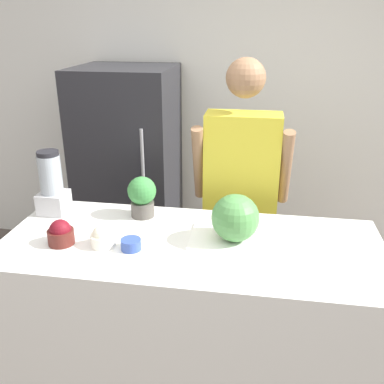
% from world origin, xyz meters
% --- Properties ---
extents(wall_back, '(8.00, 0.06, 2.60)m').
position_xyz_m(wall_back, '(0.00, 2.11, 1.30)').
color(wall_back, white).
rests_on(wall_back, ground_plane).
extents(counter_island, '(1.88, 0.78, 0.96)m').
position_xyz_m(counter_island, '(0.00, 0.39, 0.48)').
color(counter_island, white).
rests_on(counter_island, ground_plane).
extents(refrigerator, '(0.74, 0.74, 1.65)m').
position_xyz_m(refrigerator, '(-0.72, 1.71, 0.83)').
color(refrigerator, '#232328').
rests_on(refrigerator, ground_plane).
extents(person, '(0.60, 0.28, 1.78)m').
position_xyz_m(person, '(0.21, 1.09, 0.91)').
color(person, gray).
rests_on(person, ground_plane).
extents(cutting_board, '(0.39, 0.30, 0.01)m').
position_xyz_m(cutting_board, '(0.19, 0.45, 0.97)').
color(cutting_board, white).
rests_on(cutting_board, counter_island).
extents(watermelon, '(0.23, 0.23, 0.23)m').
position_xyz_m(watermelon, '(0.21, 0.43, 1.09)').
color(watermelon, '#4C8C47').
rests_on(watermelon, cutting_board).
extents(bowl_cherries, '(0.13, 0.13, 0.12)m').
position_xyz_m(bowl_cherries, '(-0.62, 0.28, 1.01)').
color(bowl_cherries, '#511E19').
rests_on(bowl_cherries, counter_island).
extents(bowl_cream, '(0.12, 0.12, 0.11)m').
position_xyz_m(bowl_cream, '(-0.41, 0.29, 1.01)').
color(bowl_cream, white).
rests_on(bowl_cream, counter_island).
extents(bowl_small_blue, '(0.10, 0.10, 0.05)m').
position_xyz_m(bowl_small_blue, '(-0.27, 0.28, 0.99)').
color(bowl_small_blue, '#334C9E').
rests_on(bowl_small_blue, counter_island).
extents(blender, '(0.15, 0.15, 0.36)m').
position_xyz_m(blender, '(-0.82, 0.61, 1.12)').
color(blender, '#B7B7BC').
rests_on(blender, counter_island).
extents(potted_plant, '(0.16, 0.16, 0.23)m').
position_xyz_m(potted_plant, '(-0.31, 0.65, 1.08)').
color(potted_plant, '#514C47').
rests_on(potted_plant, counter_island).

